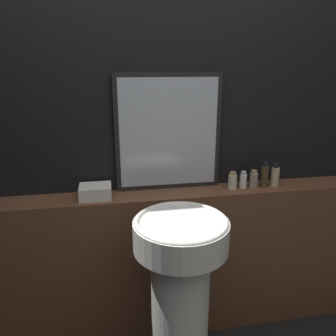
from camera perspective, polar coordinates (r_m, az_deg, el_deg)
wall_back at (r=1.89m, az=0.56°, el=6.68°), size 8.00×0.06×2.50m
vanity_counter at (r=2.07m, az=1.21°, el=-16.13°), size 2.89×0.20×0.92m
pedestal_sink at (r=1.66m, az=2.12°, el=-21.30°), size 0.43×0.43×0.96m
mirror at (r=1.84m, az=0.08°, el=6.14°), size 0.60×0.03×0.65m
towel_stack at (r=1.81m, az=-12.52°, el=-4.03°), size 0.17×0.14×0.07m
shampoo_bottle at (r=1.93m, az=11.16°, el=-2.21°), size 0.05×0.05×0.10m
conditioner_bottle at (r=1.96m, az=12.96°, el=-2.09°), size 0.04×0.04×0.10m
lotion_bottle at (r=1.98m, az=14.69°, el=-1.93°), size 0.05×0.05×0.10m
body_wash_bottle at (r=2.00m, az=16.46°, el=-1.21°), size 0.04×0.04×0.15m
hand_soap_bottle at (r=2.04m, az=18.13°, el=-1.25°), size 0.05×0.05×0.14m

